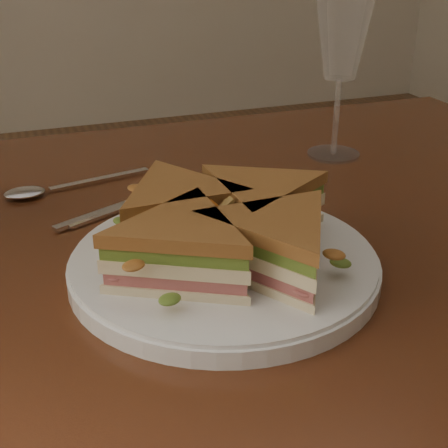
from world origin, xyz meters
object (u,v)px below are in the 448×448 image
Objects in this scene: sandwich_wedges at (224,229)px; knife at (131,204)px; wine_glass at (343,39)px; table at (192,313)px; plate at (224,265)px; spoon at (44,190)px.

sandwich_wedges reaches higher than knife.
sandwich_wedges is at bearing -135.31° from wine_glass.
table is 0.14m from plate.
plate is 1.42× the size of knife.
wine_glass is (0.26, 0.17, 0.26)m from table.
knife is at bearing -166.40° from wine_glass.
plate reaches higher than table.
plate is at bearing -73.30° from spoon.
wine_glass is at bearing 44.69° from plate.
wine_glass is (0.26, 0.25, 0.11)m from sandwich_wedges.
plate is 0.04m from sandwich_wedges.
sandwich_wedges is at bearing -73.30° from spoon.
plate is at bearing -100.04° from knife.
table is 0.24m from spoon.
plate is 0.98× the size of sandwich_wedges.
plate is 1.28× the size of wine_glass.
spoon is 0.82× the size of wine_glass.
wine_glass reaches higher than sandwich_wedges.
sandwich_wedges reaches higher than plate.
wine_glass is (0.26, 0.25, 0.15)m from plate.
table is at bearing -147.68° from wine_glass.
knife reaches higher than table.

